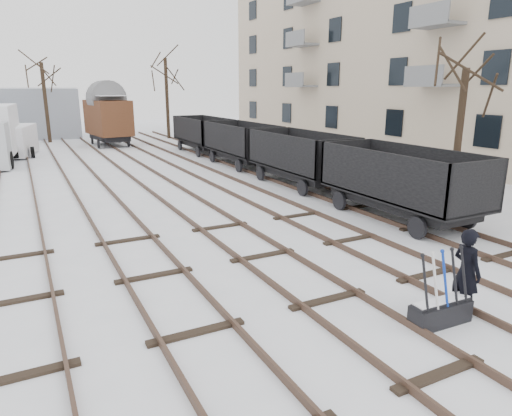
{
  "coord_description": "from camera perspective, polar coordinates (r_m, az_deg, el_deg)",
  "views": [
    {
      "loc": [
        -5.51,
        -7.32,
        4.46
      ],
      "look_at": [
        0.14,
        3.68,
        1.2
      ],
      "focal_mm": 32.0,
      "sensor_mm": 36.0,
      "label": 1
    }
  ],
  "objects": [
    {
      "name": "ground",
      "position": [
        10.19,
        8.96,
        -11.38
      ],
      "size": [
        120.0,
        120.0,
        0.0
      ],
      "primitive_type": "plane",
      "color": "white",
      "rests_on": "ground"
    },
    {
      "name": "tracks",
      "position": [
        22.15,
        -12.24,
        3.01
      ],
      "size": [
        13.9,
        52.0,
        0.16
      ],
      "color": "black",
      "rests_on": "ground"
    },
    {
      "name": "apartment_block",
      "position": [
        33.4,
        24.24,
        19.72
      ],
      "size": [
        10.12,
        45.0,
        16.1
      ],
      "color": "#C6B298",
      "rests_on": "ground"
    },
    {
      "name": "shed_right",
      "position": [
        47.4,
        -25.8,
        10.67
      ],
      "size": [
        7.0,
        6.0,
        4.5
      ],
      "color": "#969DA9",
      "rests_on": "ground"
    },
    {
      "name": "ground_frame",
      "position": [
        9.74,
        22.07,
        -11.79
      ],
      "size": [
        1.31,
        0.46,
        1.49
      ],
      "rotation": [
        0.0,
        0.0,
        -0.03
      ],
      "color": "black",
      "rests_on": "ground"
    },
    {
      "name": "worker",
      "position": [
        10.1,
        24.81,
        -7.28
      ],
      "size": [
        0.5,
        0.7,
        1.81
      ],
      "primitive_type": "imported",
      "rotation": [
        0.0,
        0.0,
        1.47
      ],
      "color": "black",
      "rests_on": "ground"
    },
    {
      "name": "freight_wagon_a",
      "position": [
        16.62,
        17.53,
        1.85
      ],
      "size": [
        2.41,
        6.03,
        2.46
      ],
      "color": "black",
      "rests_on": "ground"
    },
    {
      "name": "freight_wagon_b",
      "position": [
        21.54,
        5.56,
        5.3
      ],
      "size": [
        2.41,
        6.03,
        2.46
      ],
      "color": "black",
      "rests_on": "ground"
    },
    {
      "name": "freight_wagon_c",
      "position": [
        27.08,
        -1.8,
        7.3
      ],
      "size": [
        2.41,
        6.03,
        2.46
      ],
      "color": "black",
      "rests_on": "ground"
    },
    {
      "name": "freight_wagon_d",
      "position": [
        32.94,
        -6.64,
        8.54
      ],
      "size": [
        2.41,
        6.03,
        2.46
      ],
      "color": "black",
      "rests_on": "ground"
    },
    {
      "name": "box_van_wagon",
      "position": [
        38.6,
        -18.03,
        10.83
      ],
      "size": [
        3.3,
        5.41,
        3.92
      ],
      "rotation": [
        0.0,
        0.0,
        0.12
      ],
      "color": "black",
      "rests_on": "ground"
    },
    {
      "name": "panel_van",
      "position": [
        34.95,
        -27.9,
        7.5
      ],
      "size": [
        2.97,
        4.94,
        2.04
      ],
      "rotation": [
        0.0,
        0.0,
        -0.22
      ],
      "color": "white",
      "rests_on": "ground"
    },
    {
      "name": "tree_near",
      "position": [
        20.87,
        24.03,
        8.45
      ],
      "size": [
        0.3,
        0.3,
        5.24
      ],
      "primitive_type": "cylinder",
      "color": "black",
      "rests_on": "ground"
    },
    {
      "name": "tree_far_left",
      "position": [
        42.54,
        -24.8,
        11.82
      ],
      "size": [
        0.3,
        0.3,
        6.49
      ],
      "primitive_type": "cylinder",
      "color": "black",
      "rests_on": "ground"
    },
    {
      "name": "tree_far_right",
      "position": [
        42.82,
        -11.06,
        13.24
      ],
      "size": [
        0.3,
        0.3,
        7.03
      ],
      "primitive_type": "cylinder",
      "color": "black",
      "rests_on": "ground"
    }
  ]
}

